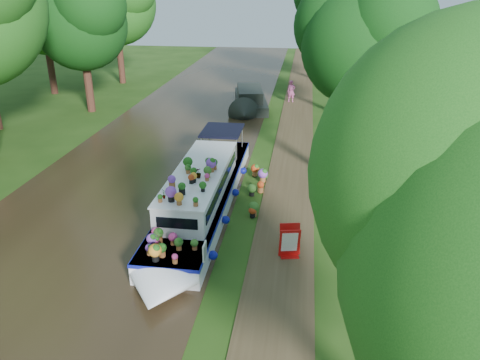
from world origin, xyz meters
The scene contains 13 objects.
ground centered at (0.00, 0.00, 0.00)m, with size 100.00×100.00×0.00m, color #1E3E0F.
canal_water centered at (-6.00, 0.00, 0.01)m, with size 10.00×100.00×0.02m, color black.
towpath centered at (1.20, 0.00, 0.01)m, with size 2.20×100.00×0.03m, color #42341E.
plant_boat centered at (-2.25, -0.58, 0.85)m, with size 2.29×13.52×2.24m.
tree_near_overhang centered at (3.79, 3.06, 6.60)m, with size 5.52×5.28×8.99m.
tree_near_mid centered at (4.48, 15.08, 6.44)m, with size 6.90×6.60×9.40m.
tree_near_far centered at (3.98, 26.09, 7.05)m, with size 7.59×7.26×10.30m.
tree_far_c centered at (-13.52, 14.08, 6.52)m, with size 7.13×6.82×9.59m.
tree_far_h centered at (-19.02, 19.09, 7.14)m, with size 7.82×7.48×10.49m.
second_boat centered at (-2.33, 16.60, 0.60)m, with size 3.29×7.89×1.47m.
sandwich_board centered at (1.45, -3.34, 0.53)m, with size 0.74×0.68×1.12m.
pedestrian_pink centered at (0.62, 18.75, 0.85)m, with size 0.60×0.39×1.64m, color #D25670.
verge_plant centered at (0.05, 3.44, 0.22)m, with size 0.40×0.35×0.44m, color #2E661E.
Camera 1 is at (1.69, -17.15, 8.72)m, focal length 35.00 mm.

